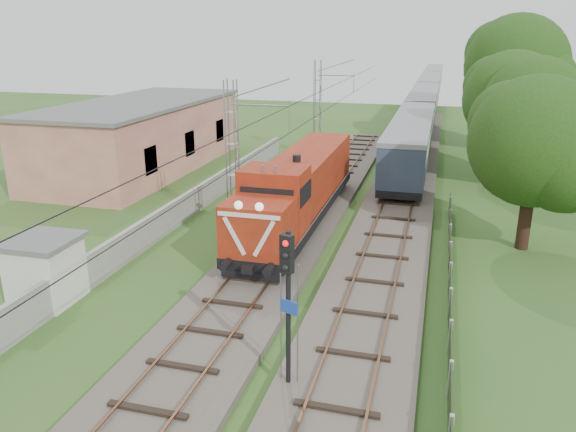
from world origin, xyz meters
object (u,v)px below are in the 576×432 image
(coach_rake, at_px, (427,94))
(relay_hut, at_px, (45,270))
(locomotive, at_px, (299,188))
(signal_post, at_px, (288,286))

(coach_rake, distance_m, relay_hut, 60.36)
(relay_hut, bearing_deg, coach_rake, 78.14)
(locomotive, xyz_separation_m, relay_hut, (-7.40, -11.27, -0.86))
(coach_rake, bearing_deg, relay_hut, -101.86)
(coach_rake, xyz_separation_m, signal_post, (-1.64, -62.32, 1.05))
(coach_rake, distance_m, signal_post, 62.35)
(coach_rake, xyz_separation_m, relay_hut, (-12.40, -59.07, -1.09))
(locomotive, relative_size, coach_rake, 0.19)
(locomotive, distance_m, signal_post, 14.96)
(signal_post, height_order, relay_hut, signal_post)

